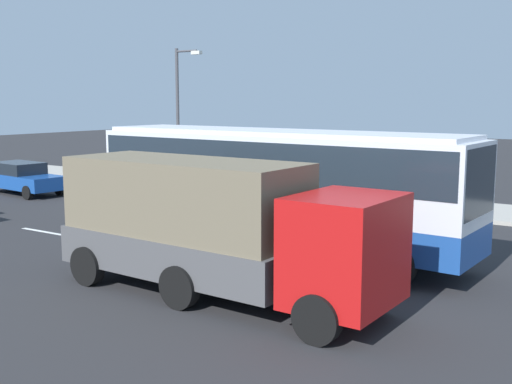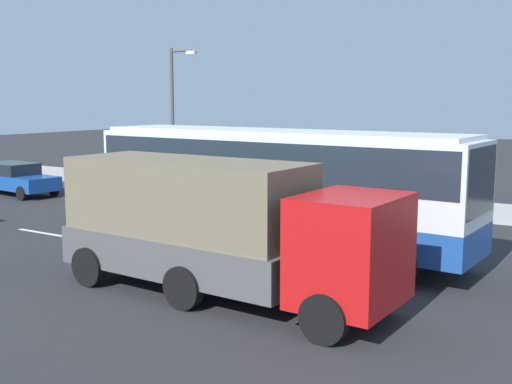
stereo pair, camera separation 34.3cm
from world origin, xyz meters
The scene contains 8 objects.
ground_plane centered at (0.00, 0.00, 0.00)m, with size 120.00×120.00×0.00m, color #28282B.
sidewalk_curb centered at (0.00, 8.96, 0.07)m, with size 80.00×4.00×0.15m, color #A8A399.
lane_centreline centered at (2.36, -2.72, 0.00)m, with size 46.24×0.16×0.01m.
coach_bus centered at (1.90, -0.79, 2.23)m, with size 11.99×3.28×3.61m.
cargo_truck centered at (2.95, -5.19, 1.68)m, with size 8.30×2.81×3.10m.
car_blue_saloon centered at (-14.21, 2.43, 0.80)m, with size 4.75×2.25×1.51m.
pedestrian_near_curb centered at (-5.11, 8.07, 1.07)m, with size 0.32×0.32×1.60m.
street_lamp centered at (-8.36, 7.26, 4.03)m, with size 1.55×0.24×6.79m.
Camera 2 is at (10.93, -16.38, 4.46)m, focal length 43.38 mm.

